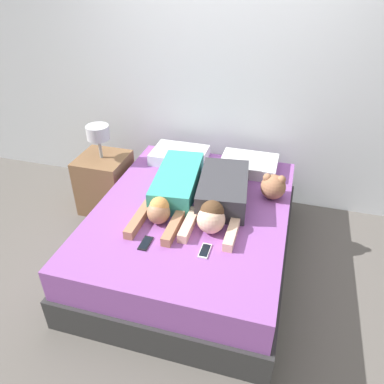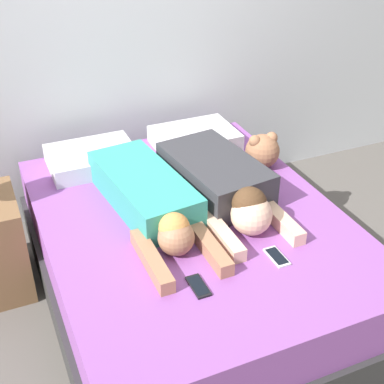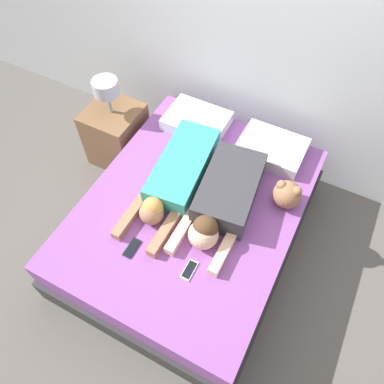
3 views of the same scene
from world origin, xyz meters
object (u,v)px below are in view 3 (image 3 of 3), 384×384
object	(u,v)px
cell_phone_right	(189,270)
plush_toy	(287,194)
bed	(192,222)
person_right	(223,199)
person_left	(177,176)
nightstand	(116,133)
pillow_head_left	(197,121)
cell_phone_left	(132,248)
pillow_head_right	(272,148)

from	to	relation	value
cell_phone_right	plush_toy	xyz separation A→B (m)	(0.38, 0.81, 0.11)
bed	plush_toy	size ratio (longest dim) A/B	9.15
person_right	cell_phone_right	size ratio (longest dim) A/B	6.54
person_left	nightstand	size ratio (longest dim) A/B	1.24
cell_phone_right	person_right	bearing A→B (deg)	91.59
person_right	cell_phone_right	bearing A→B (deg)	-88.41
person_right	pillow_head_left	bearing A→B (deg)	129.67
person_left	nightstand	distance (m)	1.01
cell_phone_left	nightstand	world-z (taller)	nightstand
pillow_head_right	person_left	xyz separation A→B (m)	(-0.53, -0.63, 0.04)
cell_phone_left	cell_phone_right	xyz separation A→B (m)	(0.42, 0.04, 0.00)
bed	cell_phone_right	size ratio (longest dim) A/B	13.31
pillow_head_left	person_left	size ratio (longest dim) A/B	0.46
pillow_head_left	pillow_head_right	world-z (taller)	same
bed	pillow_head_left	size ratio (longest dim) A/B	3.85
cell_phone_left	cell_phone_right	bearing A→B (deg)	5.32
cell_phone_left	person_right	bearing A→B (deg)	55.35
pillow_head_left	bed	bearing A→B (deg)	-65.36
pillow_head_right	cell_phone_left	distance (m)	1.37
person_left	pillow_head_right	bearing A→B (deg)	49.86
cell_phone_right	plush_toy	bearing A→B (deg)	65.04
pillow_head_left	cell_phone_right	size ratio (longest dim) A/B	3.46
bed	plush_toy	xyz separation A→B (m)	(0.61, 0.33, 0.38)
pillow_head_right	nightstand	size ratio (longest dim) A/B	0.57
cell_phone_right	pillow_head_right	bearing A→B (deg)	84.79
person_left	nightstand	world-z (taller)	nightstand
pillow_head_right	person_right	world-z (taller)	person_right
cell_phone_right	cell_phone_left	bearing A→B (deg)	-174.68
person_left	cell_phone_left	distance (m)	0.64
person_left	plush_toy	size ratio (longest dim) A/B	5.20
bed	pillow_head_right	distance (m)	0.88
pillow_head_left	pillow_head_right	bearing A→B (deg)	0.00
pillow_head_left	person_right	xyz separation A→B (m)	(0.56, -0.67, 0.05)
pillow_head_left	nightstand	world-z (taller)	nightstand
bed	nightstand	distance (m)	1.18
person_left	plush_toy	distance (m)	0.82
cell_phone_left	nightstand	size ratio (longest dim) A/B	0.16
cell_phone_right	nightstand	size ratio (longest dim) A/B	0.16
person_left	person_right	world-z (taller)	person_right
bed	pillow_head_left	xyz separation A→B (m)	(-0.34, 0.74, 0.33)
bed	pillow_head_right	bearing A→B (deg)	65.36
pillow_head_left	person_right	distance (m)	0.87
plush_toy	cell_phone_right	bearing A→B (deg)	-114.96
plush_toy	nightstand	size ratio (longest dim) A/B	0.24
cell_phone_left	plush_toy	xyz separation A→B (m)	(0.80, 0.85, 0.11)
pillow_head_right	nightstand	bearing A→B (deg)	-170.46
person_left	cell_phone_right	xyz separation A→B (m)	(0.42, -0.59, -0.08)
plush_toy	nightstand	xyz separation A→B (m)	(-1.67, 0.18, -0.33)
person_right	plush_toy	distance (m)	0.47
bed	cell_phone_right	bearing A→B (deg)	-64.30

